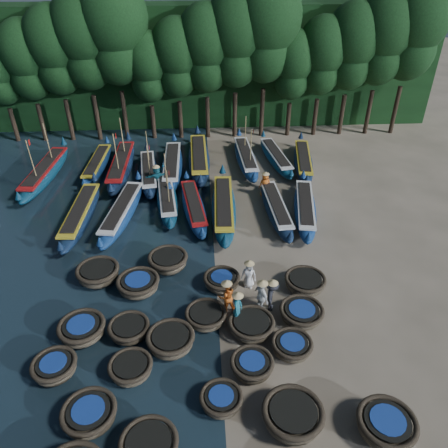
{
  "coord_description": "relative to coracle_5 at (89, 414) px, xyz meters",
  "views": [
    {
      "loc": [
        -0.55,
        -15.6,
        14.8
      ],
      "look_at": [
        0.59,
        4.43,
        1.3
      ],
      "focal_mm": 35.0,
      "sensor_mm": 36.0,
      "label": 1
    }
  ],
  "objects": [
    {
      "name": "ground",
      "position": [
        4.85,
        6.18,
        -0.41
      ],
      "size": [
        120.0,
        120.0,
        0.0
      ],
      "primitive_type": "plane",
      "color": "gray",
      "rests_on": "ground"
    },
    {
      "name": "foliage_wall",
      "position": [
        4.85,
        29.68,
        4.59
      ],
      "size": [
        40.0,
        3.0,
        10.0
      ],
      "primitive_type": "cube",
      "color": "black",
      "rests_on": "ground"
    },
    {
      "name": "coracle_5",
      "position": [
        0.0,
        0.0,
        0.0
      ],
      "size": [
        2.43,
        2.43,
        0.72
      ],
      "rotation": [
        0.0,
        0.0,
        0.37
      ],
      "color": "brown",
      "rests_on": "ground"
    },
    {
      "name": "coracle_6",
      "position": [
        2.23,
        -1.28,
        -0.0
      ],
      "size": [
        2.34,
        2.34,
        0.72
      ],
      "rotation": [
        0.0,
        0.0,
        0.28
      ],
      "color": "brown",
      "rests_on": "ground"
    },
    {
      "name": "coracle_7",
      "position": [
        4.75,
        0.35,
        -0.05
      ],
      "size": [
        1.9,
        1.9,
        0.63
      ],
      "rotation": [
        0.0,
        0.0,
        -0.32
      ],
      "color": "brown",
      "rests_on": "ground"
    },
    {
      "name": "coracle_8",
      "position": [
        7.26,
        -0.51,
        0.07
      ],
      "size": [
        2.69,
        2.69,
        0.84
      ],
      "rotation": [
        0.0,
        0.0,
        -0.37
      ],
      "color": "brown",
      "rests_on": "ground"
    },
    {
      "name": "coracle_9",
      "position": [
        10.46,
        -1.03,
        0.04
      ],
      "size": [
        2.14,
        2.14,
        0.78
      ],
      "rotation": [
        0.0,
        0.0,
        0.02
      ],
      "color": "brown",
      "rests_on": "ground"
    },
    {
      "name": "coracle_10",
      "position": [
        -1.78,
        2.14,
        0.0
      ],
      "size": [
        1.98,
        1.98,
        0.72
      ],
      "rotation": [
        0.0,
        0.0,
        -0.21
      ],
      "color": "brown",
      "rests_on": "ground"
    },
    {
      "name": "coracle_11",
      "position": [
        1.24,
        1.93,
        -0.02
      ],
      "size": [
        2.04,
        2.04,
        0.69
      ],
      "rotation": [
        0.0,
        0.0,
        0.29
      ],
      "color": "brown",
      "rests_on": "ground"
    },
    {
      "name": "coracle_12",
      "position": [
        2.77,
        3.2,
        0.05
      ],
      "size": [
        2.42,
        2.42,
        0.81
      ],
      "rotation": [
        0.0,
        0.0,
        -0.34
      ],
      "color": "brown",
      "rests_on": "ground"
    },
    {
      "name": "coracle_13",
      "position": [
        6.05,
        1.79,
        -0.01
      ],
      "size": [
        1.99,
        1.99,
        0.7
      ],
      "rotation": [
        0.0,
        0.0,
        -0.26
      ],
      "color": "brown",
      "rests_on": "ground"
    },
    {
      "name": "coracle_14",
      "position": [
        7.84,
        2.69,
        -0.04
      ],
      "size": [
        1.88,
        1.88,
        0.64
      ],
      "rotation": [
        0.0,
        0.0,
        -0.18
      ],
      "color": "brown",
      "rests_on": "ground"
    },
    {
      "name": "coracle_15",
      "position": [
        -1.1,
        4.04,
        0.05
      ],
      "size": [
        2.08,
        2.08,
        0.8
      ],
      "rotation": [
        0.0,
        0.0,
        0.08
      ],
      "color": "brown",
      "rests_on": "ground"
    },
    {
      "name": "coracle_16",
      "position": [
        0.92,
        3.99,
        -0.01
      ],
      "size": [
        1.95,
        1.95,
        0.7
      ],
      "rotation": [
        0.0,
        0.0,
        -0.18
      ],
      "color": "brown",
      "rests_on": "ground"
    },
    {
      "name": "coracle_17",
      "position": [
        4.29,
        4.61,
        -0.04
      ],
      "size": [
        2.16,
        2.16,
        0.65
      ],
      "rotation": [
        0.0,
        0.0,
        0.25
      ],
      "color": "brown",
      "rests_on": "ground"
    },
    {
      "name": "coracle_18",
      "position": [
        6.27,
        3.92,
        -0.02
      ],
      "size": [
        2.55,
        2.55,
        0.7
      ],
      "rotation": [
        0.0,
        0.0,
        0.43
      ],
      "color": "brown",
      "rests_on": "ground"
    },
    {
      "name": "coracle_19",
      "position": [
        8.62,
        4.53,
        -0.02
      ],
      "size": [
        2.38,
        2.38,
        0.68
      ],
      "rotation": [
        0.0,
        0.0,
        -0.31
      ],
      "color": "brown",
      "rests_on": "ground"
    },
    {
      "name": "coracle_20",
      "position": [
        -1.08,
        7.77,
        0.06
      ],
      "size": [
        2.58,
        2.58,
        0.83
      ],
      "rotation": [
        0.0,
        0.0,
        -0.36
      ],
      "color": "brown",
      "rests_on": "ground"
    },
    {
      "name": "coracle_21",
      "position": [
        1.03,
        6.83,
        0.05
      ],
      "size": [
        2.36,
        2.36,
        0.8
      ],
      "rotation": [
        0.0,
        0.0,
        -0.25
      ],
      "color": "brown",
      "rests_on": "ground"
    },
    {
      "name": "coracle_22",
      "position": [
        2.39,
        8.54,
        0.07
      ],
      "size": [
        2.47,
        2.47,
        0.84
      ],
      "rotation": [
        0.0,
        0.0,
        0.35
      ],
      "color": "brown",
      "rests_on": "ground"
    },
    {
      "name": "coracle_23",
      "position": [
        5.11,
        6.92,
        -0.01
      ],
      "size": [
        2.15,
        2.15,
        0.71
      ],
      "rotation": [
        0.0,
        0.0,
        0.35
      ],
      "color": "brown",
      "rests_on": "ground"
    },
    {
      "name": "coracle_24",
      "position": [
        9.23,
        6.6,
        -0.02
      ],
      "size": [
        2.51,
        2.51,
        0.69
      ],
      "rotation": [
        0.0,
        0.0,
        0.4
      ],
      "color": "brown",
      "rests_on": "ground"
    },
    {
      "name": "long_boat_2",
      "position": [
        -3.12,
        13.32,
        0.13
      ],
      "size": [
        1.78,
        8.14,
        1.43
      ],
      "rotation": [
        0.0,
        0.0,
        -0.04
      ],
      "color": "#101F3B",
      "rests_on": "ground"
    },
    {
      "name": "long_boat_3",
      "position": [
        -0.65,
        13.48,
        0.12
      ],
      "size": [
        2.67,
        7.92,
        1.41
      ],
      "rotation": [
        0.0,
        0.0,
        -0.17
      ],
      "color": "navy",
      "rests_on": "ground"
    },
    {
      "name": "long_boat_4",
      "position": [
        1.99,
        15.08,
        0.08
      ],
      "size": [
        2.08,
        7.32,
        3.13
      ],
      "rotation": [
        0.0,
        0.0,
        0.11
      ],
      "color": "#0D384F",
      "rests_on": "ground"
    },
    {
      "name": "long_boat_5",
      "position": [
        3.73,
        13.9,
        0.07
      ],
      "size": [
        2.26,
        7.22,
        1.28
      ],
      "rotation": [
        0.0,
        0.0,
        0.14
      ],
      "color": "navy",
      "rests_on": "ground"
    },
    {
      "name": "long_boat_6",
      "position": [
        5.59,
        13.57,
        0.16
      ],
      "size": [
        1.82,
        8.61,
        1.52
      ],
      "rotation": [
        0.0,
        0.0,
        -0.04
      ],
      "color": "#0D384F",
      "rests_on": "ground"
    },
    {
      "name": "long_boat_7",
      "position": [
        8.84,
        13.36,
        0.09
      ],
      "size": [
        1.74,
        7.47,
        1.32
      ],
      "rotation": [
        0.0,
        0.0,
        0.06
      ],
      "color": "#101F3B",
      "rests_on": "ground"
    },
    {
      "name": "long_boat_8",
      "position": [
        10.63,
        13.25,
        0.1
      ],
      "size": [
        2.55,
        7.56,
        1.35
      ],
      "rotation": [
        0.0,
        0.0,
        -0.17
      ],
      "color": "navy",
      "rests_on": "ground"
    },
    {
      "name": "long_boat_9",
      "position": [
        -6.79,
        18.93,
        0.18
      ],
      "size": [
        2.31,
        8.81,
        3.75
      ],
      "rotation": [
        0.0,
        0.0,
        -0.09
      ],
      "color": "#0D384F",
      "rests_on": "ground"
    },
    {
      "name": "long_boat_10",
      "position": [
        -3.38,
        20.22,
        0.07
      ],
      "size": [
        1.68,
        7.3,
        1.29
      ],
      "rotation": [
        0.0,
        0.0,
        -0.06
      ],
      "color": "navy",
      "rests_on": "ground"
    },
    {
      "name": "long_boat_11",
      "position": [
        -1.55,
        19.71,
        0.18
      ],
      "size": [
        1.63,
        8.81,
        3.74
      ],
      "rotation": [
        0.0,
        0.0,
        -0.01
      ],
      "color": "#101F3B",
      "rests_on": "ground"
    },
    {
      "name": "long_boat_12",
      "position": [
        0.52,
        18.64,
        0.09
      ],
      "size": [
        2.16,
        7.49,
        3.2
      ],
      "rotation": [
        0.0,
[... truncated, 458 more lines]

